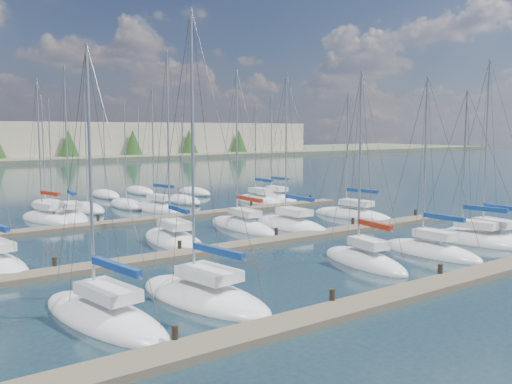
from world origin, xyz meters
TOP-DOWN VIEW (x-y plane):
  - ground at (0.00, 60.00)m, footprint 400.00×400.00m
  - dock_near at (0.00, 2.01)m, footprint 44.00×1.93m
  - dock_mid at (0.00, 16.01)m, footprint 44.00×1.93m
  - dock_far at (0.00, 30.01)m, footprint 44.00×1.93m
  - sailboat_c at (-8.05, 7.33)m, footprint 4.27×8.95m
  - sailboat_r at (18.47, 35.19)m, footprint 2.42×7.75m
  - sailboat_d at (3.38, 7.73)m, footprint 3.46×7.56m
  - sailboat_l at (8.25, 20.25)m, footprint 3.33×8.98m
  - sailboat_e at (8.83, 7.07)m, footprint 2.45×7.47m
  - sailboat_b at (-12.97, 7.32)m, footprint 3.86×9.18m
  - sailboat_k at (4.73, 22.25)m, footprint 2.93×9.04m
  - sailboat_f at (14.27, 7.70)m, footprint 3.22×8.09m
  - sailboat_m at (16.32, 21.06)m, footprint 3.68×8.87m
  - sailboat_p at (3.92, 35.47)m, footprint 3.89×8.05m
  - sailboat_q at (15.87, 34.76)m, footprint 3.17×8.00m
  - sailboat_o at (-4.93, 35.08)m, footprint 3.94×7.97m
  - sailboat_n at (-6.97, 35.49)m, footprint 3.64×7.48m
  - sailboat_j at (-2.56, 20.38)m, footprint 4.04×8.85m
  - sailboat_g at (16.13, 7.30)m, footprint 3.87×8.49m
  - distant_boats at (-4.34, 43.76)m, footprint 36.93×20.75m

SIDE VIEW (x-z plane):
  - ground at x=0.00m, z-range 0.00..0.00m
  - dock_near at x=0.00m, z-range -0.40..0.70m
  - dock_mid at x=0.00m, z-range -0.40..0.70m
  - dock_far at x=0.00m, z-range -0.40..0.70m
  - sailboat_q at x=15.87m, z-range -5.59..5.94m
  - sailboat_b at x=-12.97m, z-range -5.96..6.30m
  - sailboat_l at x=8.25m, z-range -6.49..6.84m
  - sailboat_m at x=16.32m, z-range -5.84..6.19m
  - sailboat_c at x=-8.05m, z-range -6.95..7.30m
  - sailboat_j at x=-2.56m, z-range -6.95..7.31m
  - sailboat_g at x=16.13m, z-range -6.66..7.03m
  - sailboat_f at x=14.27m, z-range -5.55..5.92m
  - sailboat_p at x=3.92m, z-range -6.40..6.77m
  - sailboat_e at x=8.83m, z-range -5.84..6.22m
  - sailboat_k at x=4.73m, z-range -6.57..6.95m
  - sailboat_d at x=3.38m, z-range -5.89..6.26m
  - sailboat_r at x=18.47m, z-range -6.19..6.58m
  - sailboat_o at x=-4.93m, z-range -6.96..7.34m
  - sailboat_n at x=-6.97m, z-range -6.37..6.77m
  - distant_boats at x=-4.34m, z-range -6.36..6.94m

